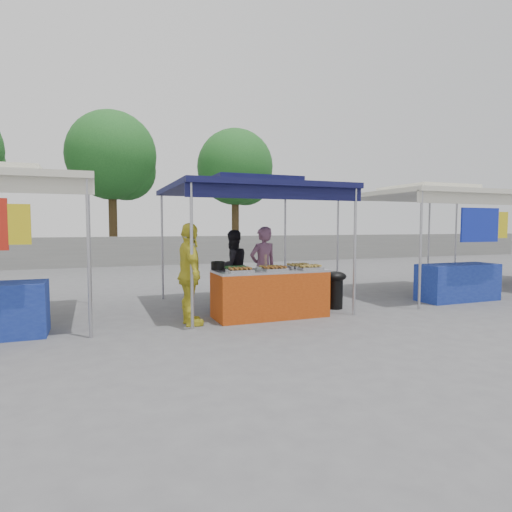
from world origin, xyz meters
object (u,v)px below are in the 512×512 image
object	(u,v)px
vendor_woman	(263,267)
customer_person	(190,274)
cooking_pot	(218,266)
vendor_table	(270,293)
helper_man	(232,266)
wok_burner	(335,286)

from	to	relation	value
vendor_woman	customer_person	distance (m)	1.94
customer_person	cooking_pot	bearing A→B (deg)	-51.85
vendor_table	helper_man	xyz separation A→B (m)	(-0.18, 1.63, 0.35)
cooking_pot	helper_man	size ratio (longest dim) A/B	0.16
cooking_pot	customer_person	xyz separation A→B (m)	(-0.61, -0.48, -0.08)
vendor_table	vendor_woman	world-z (taller)	vendor_woman
vendor_table	helper_man	distance (m)	1.68
customer_person	wok_burner	bearing A→B (deg)	-82.72
vendor_table	customer_person	size ratio (longest dim) A/B	1.19
wok_burner	helper_man	world-z (taller)	helper_man
wok_burner	customer_person	bearing A→B (deg)	-176.54
vendor_table	customer_person	xyz separation A→B (m)	(-1.47, -0.12, 0.42)
vendor_table	helper_man	world-z (taller)	helper_man
wok_burner	helper_man	bearing A→B (deg)	136.99
wok_burner	customer_person	world-z (taller)	customer_person
vendor_table	cooking_pot	xyz separation A→B (m)	(-0.86, 0.36, 0.50)
cooking_pot	wok_burner	bearing A→B (deg)	-2.49
vendor_table	helper_man	bearing A→B (deg)	96.21
vendor_woman	helper_man	size ratio (longest dim) A/B	1.05
cooking_pot	wok_burner	distance (m)	2.41
vendor_woman	cooking_pot	bearing A→B (deg)	13.60
helper_man	customer_person	world-z (taller)	customer_person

